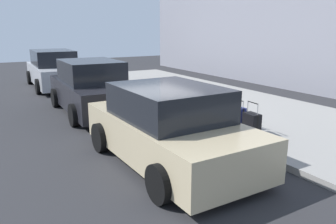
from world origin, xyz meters
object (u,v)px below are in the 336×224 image
suitcase_olive_3 (209,108)px  parked_car_beige_0 (169,128)px  bollard_post (158,90)px  suitcase_black_0 (252,124)px  parked_car_charcoal_1 (92,88)px  suitcase_red_4 (196,103)px  suitcase_teal_5 (189,98)px  parked_car_silver_2 (54,70)px  suitcase_navy_1 (236,117)px  suitcase_silver_2 (220,111)px  fire_hydrant (172,93)px

suitcase_olive_3 → parked_car_beige_0: parked_car_beige_0 is taller
bollard_post → suitcase_olive_3: bearing=-176.6°
suitcase_black_0 → parked_car_charcoal_1: size_ratio=0.18×
suitcase_black_0 → bollard_post: bearing=1.8°
suitcase_red_4 → suitcase_teal_5: 0.54m
parked_car_charcoal_1 → suitcase_red_4: bearing=-134.1°
suitcase_red_4 → suitcase_olive_3: bearing=-174.7°
suitcase_teal_5 → parked_car_silver_2: size_ratio=0.17×
suitcase_navy_1 → suitcase_silver_2: (0.58, 0.07, 0.07)m
suitcase_teal_5 → parked_car_charcoal_1: bearing=54.1°
suitcase_black_0 → parked_car_charcoal_1: (4.63, 2.45, 0.37)m
parked_car_beige_0 → parked_car_silver_2: bearing=-0.0°
suitcase_red_4 → parked_car_charcoal_1: (2.35, 2.42, 0.28)m
suitcase_navy_1 → suitcase_teal_5: size_ratio=0.94×
suitcase_black_0 → suitcase_teal_5: suitcase_teal_5 is taller
suitcase_teal_5 → parked_car_charcoal_1: parked_car_charcoal_1 is taller
suitcase_silver_2 → parked_car_charcoal_1: (3.47, 2.41, 0.29)m
suitcase_navy_1 → suitcase_teal_5: (2.23, -0.04, 0.09)m
suitcase_teal_5 → fire_hydrant: bearing=3.7°
suitcase_red_4 → suitcase_teal_5: size_ratio=1.24×
suitcase_navy_1 → suitcase_olive_3: bearing=0.3°
suitcase_silver_2 → suitcase_red_4: size_ratio=0.94×
suitcase_silver_2 → suitcase_red_4: 1.12m
fire_hydrant → parked_car_silver_2: (6.39, 2.46, 0.25)m
suitcase_olive_3 → parked_car_charcoal_1: bearing=40.5°
suitcase_silver_2 → fire_hydrant: size_ratio=1.26×
fire_hydrant → parked_car_charcoal_1: parked_car_charcoal_1 is taller
suitcase_silver_2 → parked_car_beige_0: 2.78m
suitcase_black_0 → fire_hydrant: suitcase_black_0 is taller
suitcase_silver_2 → suitcase_teal_5: (1.65, -0.11, 0.03)m
suitcase_red_4 → bollard_post: 2.18m
suitcase_black_0 → parked_car_silver_2: parked_car_silver_2 is taller
suitcase_red_4 → fire_hydrant: (1.45, -0.04, 0.04)m
suitcase_teal_5 → fire_hydrant: (0.92, 0.06, 0.02)m
bollard_post → parked_car_charcoal_1: bearing=85.7°
suitcase_olive_3 → parked_car_silver_2: parked_car_silver_2 is taller
bollard_post → parked_car_charcoal_1: size_ratio=0.18×
suitcase_red_4 → suitcase_teal_5: bearing=-10.3°
suitcase_red_4 → suitcase_teal_5: suitcase_red_4 is taller
parked_car_charcoal_1 → parked_car_silver_2: size_ratio=0.91×
suitcase_navy_1 → suitcase_teal_5: 2.23m
suitcase_teal_5 → bollard_post: 1.66m
suitcase_olive_3 → suitcase_silver_2: bearing=173.6°
suitcase_navy_1 → fire_hydrant: (3.15, 0.02, 0.11)m
suitcase_olive_3 → suitcase_teal_5: (1.07, -0.05, 0.10)m
suitcase_silver_2 → suitcase_olive_3: bearing=-6.4°
suitcase_black_0 → parked_car_beige_0: (-0.21, 2.45, 0.33)m
suitcase_black_0 → suitcase_olive_3: bearing=-0.7°
suitcase_silver_2 → parked_car_silver_2: (8.96, 2.41, 0.30)m
suitcase_silver_2 → parked_car_charcoal_1: size_ratio=0.22×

